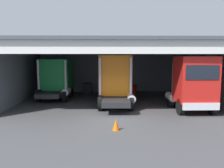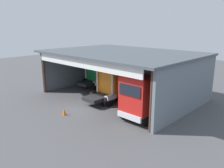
{
  "view_description": "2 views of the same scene",
  "coord_description": "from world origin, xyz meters",
  "px_view_note": "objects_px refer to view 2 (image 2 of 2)",
  "views": [
    {
      "loc": [
        -0.34,
        -13.08,
        3.64
      ],
      "look_at": [
        0.0,
        3.7,
        1.62
      ],
      "focal_mm": 35.8,
      "sensor_mm": 36.0,
      "label": 1
    },
    {
      "loc": [
        15.48,
        -12.37,
        7.4
      ],
      "look_at": [
        0.0,
        3.7,
        1.62
      ],
      "focal_mm": 36.05,
      "sensor_mm": 36.0,
      "label": 2
    }
  ],
  "objects_px": {
    "truck_orange_yard_outside": "(112,82)",
    "oil_drum": "(161,88)",
    "truck_red_center_bay": "(140,98)",
    "tool_cart": "(129,81)",
    "truck_green_right_bay": "(99,72)",
    "traffic_cone": "(64,112)"
  },
  "relations": [
    {
      "from": "tool_cart",
      "to": "oil_drum",
      "type": "bearing_deg",
      "value": 1.5
    },
    {
      "from": "truck_green_right_bay",
      "to": "truck_red_center_bay",
      "type": "height_order",
      "value": "truck_red_center_bay"
    },
    {
      "from": "truck_red_center_bay",
      "to": "oil_drum",
      "type": "xyz_separation_m",
      "value": [
        -2.95,
        8.01,
        -1.44
      ]
    },
    {
      "from": "tool_cart",
      "to": "truck_green_right_bay",
      "type": "bearing_deg",
      "value": -128.94
    },
    {
      "from": "tool_cart",
      "to": "traffic_cone",
      "type": "height_order",
      "value": "tool_cart"
    },
    {
      "from": "truck_orange_yard_outside",
      "to": "oil_drum",
      "type": "relative_size",
      "value": 5.17
    },
    {
      "from": "truck_green_right_bay",
      "to": "truck_red_center_bay",
      "type": "distance_m",
      "value": 11.22
    },
    {
      "from": "truck_red_center_bay",
      "to": "tool_cart",
      "type": "height_order",
      "value": "truck_red_center_bay"
    },
    {
      "from": "truck_red_center_bay",
      "to": "traffic_cone",
      "type": "bearing_deg",
      "value": 34.46
    },
    {
      "from": "truck_orange_yard_outside",
      "to": "truck_green_right_bay",
      "type": "bearing_deg",
      "value": 150.82
    },
    {
      "from": "truck_green_right_bay",
      "to": "truck_orange_yard_outside",
      "type": "distance_m",
      "value": 5.84
    },
    {
      "from": "truck_green_right_bay",
      "to": "truck_red_center_bay",
      "type": "xyz_separation_m",
      "value": [
        10.08,
        -4.93,
        0.03
      ]
    },
    {
      "from": "oil_drum",
      "to": "truck_red_center_bay",
      "type": "bearing_deg",
      "value": -69.8
    },
    {
      "from": "tool_cart",
      "to": "truck_red_center_bay",
      "type": "bearing_deg",
      "value": -45.73
    },
    {
      "from": "truck_green_right_bay",
      "to": "traffic_cone",
      "type": "height_order",
      "value": "truck_green_right_bay"
    },
    {
      "from": "truck_green_right_bay",
      "to": "traffic_cone",
      "type": "bearing_deg",
      "value": -57.91
    },
    {
      "from": "truck_orange_yard_outside",
      "to": "oil_drum",
      "type": "distance_m",
      "value": 6.54
    },
    {
      "from": "traffic_cone",
      "to": "oil_drum",
      "type": "bearing_deg",
      "value": 79.03
    },
    {
      "from": "tool_cart",
      "to": "traffic_cone",
      "type": "relative_size",
      "value": 1.79
    },
    {
      "from": "truck_orange_yard_outside",
      "to": "truck_red_center_bay",
      "type": "bearing_deg",
      "value": -20.64
    },
    {
      "from": "oil_drum",
      "to": "traffic_cone",
      "type": "distance_m",
      "value": 11.9
    },
    {
      "from": "oil_drum",
      "to": "tool_cart",
      "type": "bearing_deg",
      "value": -178.5
    }
  ]
}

